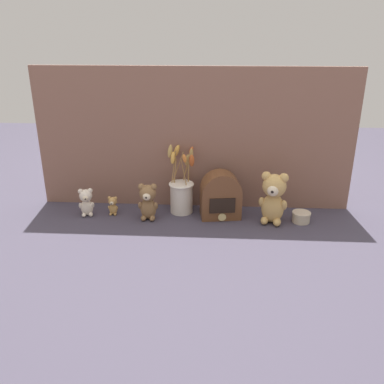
{
  "coord_description": "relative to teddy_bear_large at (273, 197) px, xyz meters",
  "views": [
    {
      "loc": [
        0.11,
        -1.73,
        0.83
      ],
      "look_at": [
        0.0,
        0.02,
        0.13
      ],
      "focal_mm": 38.0,
      "sensor_mm": 36.0,
      "label": 1
    }
  ],
  "objects": [
    {
      "name": "ground_plane",
      "position": [
        -0.37,
        0.01,
        -0.13
      ],
      "size": [
        4.0,
        4.0,
        0.0
      ],
      "primitive_type": "plane",
      "color": "#3D3847"
    },
    {
      "name": "backdrop_wall",
      "position": [
        -0.37,
        0.18,
        0.21
      ],
      "size": [
        1.53,
        0.02,
        0.68
      ],
      "color": "#845B4C",
      "rests_on": "ground"
    },
    {
      "name": "teddy_bear_large",
      "position": [
        0.0,
        0.0,
        0.0
      ],
      "size": [
        0.14,
        0.12,
        0.24
      ],
      "color": "tan",
      "rests_on": "ground"
    },
    {
      "name": "teddy_bear_medium",
      "position": [
        -0.58,
        0.0,
        -0.03
      ],
      "size": [
        0.09,
        0.09,
        0.18
      ],
      "color": "olive",
      "rests_on": "ground"
    },
    {
      "name": "teddy_bear_small",
      "position": [
        -0.88,
        0.02,
        -0.06
      ],
      "size": [
        0.08,
        0.07,
        0.14
      ],
      "color": "beige",
      "rests_on": "ground"
    },
    {
      "name": "teddy_bear_tiny",
      "position": [
        -0.75,
        0.04,
        -0.08
      ],
      "size": [
        0.05,
        0.05,
        0.09
      ],
      "color": "tan",
      "rests_on": "ground"
    },
    {
      "name": "flower_vase",
      "position": [
        -0.43,
        0.09,
        -0.02
      ],
      "size": [
        0.14,
        0.15,
        0.33
      ],
      "color": "silver",
      "rests_on": "ground"
    },
    {
      "name": "vintage_radio",
      "position": [
        -0.24,
        0.05,
        -0.02
      ],
      "size": [
        0.2,
        0.14,
        0.22
      ],
      "color": "brown",
      "rests_on": "ground"
    },
    {
      "name": "decorative_tin_tall",
      "position": [
        0.14,
        0.01,
        -0.1
      ],
      "size": [
        0.09,
        0.09,
        0.05
      ],
      "color": "beige",
      "rests_on": "ground"
    }
  ]
}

